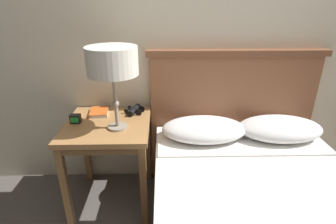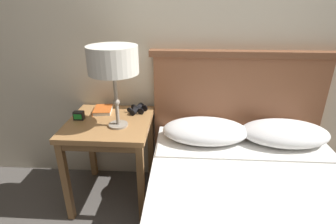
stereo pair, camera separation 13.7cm
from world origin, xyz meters
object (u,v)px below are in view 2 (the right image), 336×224
book_on_nightstand (103,110)px  binoculars_pair (137,109)px  nightstand (110,132)px  table_lamp (113,62)px  alarm_clock (79,115)px

book_on_nightstand → binoculars_pair: 0.26m
nightstand → binoculars_pair: bearing=44.8°
nightstand → table_lamp: bearing=-40.7°
alarm_clock → table_lamp: bearing=-15.3°
book_on_nightstand → alarm_clock: alarm_clock is taller
book_on_nightstand → table_lamp: bearing=-52.7°
alarm_clock → nightstand: bearing=-2.5°
binoculars_pair → alarm_clock: bearing=-157.5°
nightstand → table_lamp: table_lamp is taller
table_lamp → book_on_nightstand: 0.51m
nightstand → table_lamp: size_ratio=1.23×
book_on_nightstand → nightstand: bearing=-60.2°
nightstand → table_lamp: (0.08, -0.07, 0.52)m
binoculars_pair → alarm_clock: (-0.39, -0.16, 0.01)m
table_lamp → alarm_clock: bearing=164.7°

